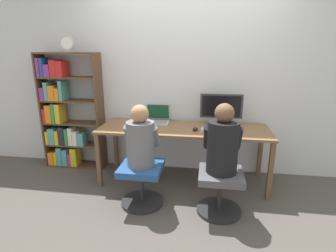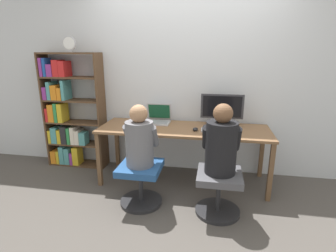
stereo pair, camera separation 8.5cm
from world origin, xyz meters
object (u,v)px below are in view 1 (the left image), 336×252
object	(u,v)px
person_at_laptop	(141,140)
desktop_monitor	(221,109)
office_chair_left	(220,188)
office_chair_right	(142,181)
desk_clock	(67,44)
person_at_monitor	(223,143)
laptop	(157,119)
bookshelf	(65,116)
keyboard	(218,130)

from	to	relation	value
person_at_laptop	desktop_monitor	bearing A→B (deg)	42.93
office_chair_left	person_at_laptop	world-z (taller)	person_at_laptop
person_at_laptop	office_chair_right	bearing A→B (deg)	-90.00
desk_clock	person_at_monitor	bearing A→B (deg)	-22.27
desktop_monitor	laptop	distance (m)	0.84
laptop	person_at_monitor	xyz separation A→B (m)	(0.82, -0.83, -0.00)
bookshelf	desk_clock	world-z (taller)	desk_clock
office_chair_left	person_at_laptop	bearing A→B (deg)	177.37
bookshelf	desk_clock	xyz separation A→B (m)	(0.17, -0.05, 0.98)
desk_clock	laptop	bearing A→B (deg)	1.12
person_at_laptop	desk_clock	world-z (taller)	desk_clock
office_chair_right	person_at_laptop	distance (m)	0.47
office_chair_right	person_at_laptop	size ratio (longest dim) A/B	0.71
office_chair_left	bookshelf	world-z (taller)	bookshelf
office_chair_left	laptop	bearing A→B (deg)	134.29
desktop_monitor	laptop	xyz separation A→B (m)	(-0.83, 0.01, -0.16)
office_chair_right	desk_clock	world-z (taller)	desk_clock
office_chair_right	keyboard	bearing A→B (deg)	33.43
desktop_monitor	bookshelf	size ratio (longest dim) A/B	0.33
person_at_monitor	person_at_laptop	size ratio (longest dim) A/B	1.07
keyboard	laptop	bearing A→B (deg)	161.05
keyboard	desk_clock	world-z (taller)	desk_clock
keyboard	desk_clock	distance (m)	2.20
laptop	person_at_monitor	size ratio (longest dim) A/B	0.47
laptop	bookshelf	bearing A→B (deg)	178.68
office_chair_left	office_chair_right	xyz separation A→B (m)	(-0.84, 0.03, 0.00)
office_chair_right	desktop_monitor	bearing A→B (deg)	43.10
person_at_laptop	bookshelf	xyz separation A→B (m)	(-1.31, 0.83, -0.00)
desktop_monitor	person_at_monitor	bearing A→B (deg)	-90.71
person_at_monitor	bookshelf	xyz separation A→B (m)	(-2.15, 0.86, -0.02)
laptop	desk_clock	bearing A→B (deg)	-178.88
keyboard	person_at_laptop	size ratio (longest dim) A/B	0.60
laptop	bookshelf	world-z (taller)	bookshelf
desk_clock	office_chair_right	bearing A→B (deg)	-34.40
laptop	bookshelf	distance (m)	1.33
laptop	keyboard	distance (m)	0.83
person_at_monitor	bookshelf	world-z (taller)	bookshelf
laptop	office_chair_left	size ratio (longest dim) A/B	0.71
desktop_monitor	office_chair_right	xyz separation A→B (m)	(-0.85, -0.79, -0.65)
laptop	person_at_monitor	world-z (taller)	person_at_monitor
keyboard	office_chair_left	world-z (taller)	keyboard
laptop	person_at_laptop	bearing A→B (deg)	-91.38
desktop_monitor	desk_clock	size ratio (longest dim) A/B	2.59
bookshelf	keyboard	bearing A→B (deg)	-8.08
person_at_monitor	desk_clock	xyz separation A→B (m)	(-1.98, 0.81, 0.96)
person_at_laptop	office_chair_left	bearing A→B (deg)	-2.63
office_chair_left	desk_clock	xyz separation A→B (m)	(-1.98, 0.81, 1.45)
laptop	desk_clock	xyz separation A→B (m)	(-1.16, -0.02, 0.96)
keyboard	bookshelf	xyz separation A→B (m)	(-2.12, 0.30, 0.02)
office_chair_left	office_chair_right	size ratio (longest dim) A/B	1.00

